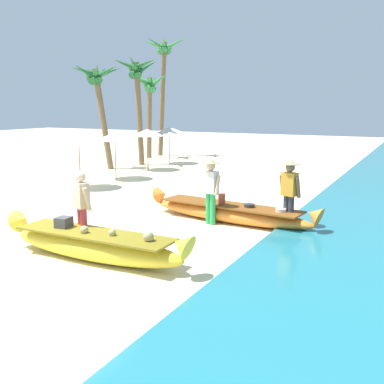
# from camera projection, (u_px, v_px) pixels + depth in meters

# --- Properties ---
(ground_plane) EXTENTS (80.00, 80.00, 0.00)m
(ground_plane) POSITION_uv_depth(u_px,v_px,m) (55.00, 251.00, 9.30)
(ground_plane) COLOR beige
(boat_yellow_foreground) EXTENTS (4.29, 0.84, 0.85)m
(boat_yellow_foreground) POSITION_uv_depth(u_px,v_px,m) (94.00, 245.00, 8.73)
(boat_yellow_foreground) COLOR yellow
(boat_yellow_foreground) RESTS_ON ground
(boat_orange_midground) EXTENTS (4.88, 1.30, 0.76)m
(boat_orange_midground) POSITION_uv_depth(u_px,v_px,m) (230.00, 212.00, 11.60)
(boat_orange_midground) COLOR orange
(boat_orange_midground) RESTS_ON ground
(person_vendor_hatted) EXTENTS (0.58, 0.44, 1.69)m
(person_vendor_hatted) POSITION_uv_depth(u_px,v_px,m) (211.00, 186.00, 11.25)
(person_vendor_hatted) COLOR green
(person_vendor_hatted) RESTS_ON ground
(person_tourist_customer) EXTENTS (0.58, 0.40, 1.67)m
(person_tourist_customer) POSITION_uv_depth(u_px,v_px,m) (82.00, 206.00, 9.19)
(person_tourist_customer) COLOR #B2383D
(person_tourist_customer) RESTS_ON ground
(person_vendor_assistant) EXTENTS (0.58, 0.44, 1.74)m
(person_vendor_assistant) POSITION_uv_depth(u_px,v_px,m) (289.00, 189.00, 10.70)
(person_vendor_assistant) COLOR #333842
(person_vendor_assistant) RESTS_ON ground
(parasol_row_0) EXTENTS (1.60, 1.60, 1.91)m
(parasol_row_0) POSITION_uv_depth(u_px,v_px,m) (79.00, 140.00, 16.16)
(parasol_row_0) COLOR #8E6B47
(parasol_row_0) RESTS_ON ground
(parasol_row_1) EXTENTS (1.60, 1.60, 1.91)m
(parasol_row_1) POSITION_uv_depth(u_px,v_px,m) (115.00, 136.00, 18.17)
(parasol_row_1) COLOR #8E6B47
(parasol_row_1) RESTS_ON ground
(parasol_row_2) EXTENTS (1.60, 1.60, 1.91)m
(parasol_row_2) POSITION_uv_depth(u_px,v_px,m) (147.00, 133.00, 20.80)
(parasol_row_2) COLOR #8E6B47
(parasol_row_2) RESTS_ON ground
(parasol_row_3) EXTENTS (1.60, 1.60, 1.91)m
(parasol_row_3) POSITION_uv_depth(u_px,v_px,m) (169.00, 130.00, 23.15)
(parasol_row_3) COLOR #8E6B47
(parasol_row_3) RESTS_ON ground
(palm_tree_tall_inland) EXTENTS (2.30, 2.95, 5.41)m
(palm_tree_tall_inland) POSITION_uv_depth(u_px,v_px,m) (138.00, 79.00, 22.29)
(palm_tree_tall_inland) COLOR brown
(palm_tree_tall_inland) RESTS_ON ground
(palm_tree_leaning_seaward) EXTENTS (2.71, 2.51, 4.96)m
(palm_tree_leaning_seaward) POSITION_uv_depth(u_px,v_px,m) (97.00, 83.00, 20.99)
(palm_tree_leaning_seaward) COLOR brown
(palm_tree_leaning_seaward) RESTS_ON ground
(palm_tree_mid_cluster) EXTENTS (2.93, 2.38, 6.91)m
(palm_tree_mid_cluster) POSITION_uv_depth(u_px,v_px,m) (164.00, 61.00, 26.13)
(palm_tree_mid_cluster) COLOR brown
(palm_tree_mid_cluster) RESTS_ON ground
(palm_tree_far_behind) EXTENTS (2.51, 2.76, 4.87)m
(palm_tree_far_behind) POSITION_uv_depth(u_px,v_px,m) (149.00, 89.00, 25.40)
(palm_tree_far_behind) COLOR brown
(palm_tree_far_behind) RESTS_ON ground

